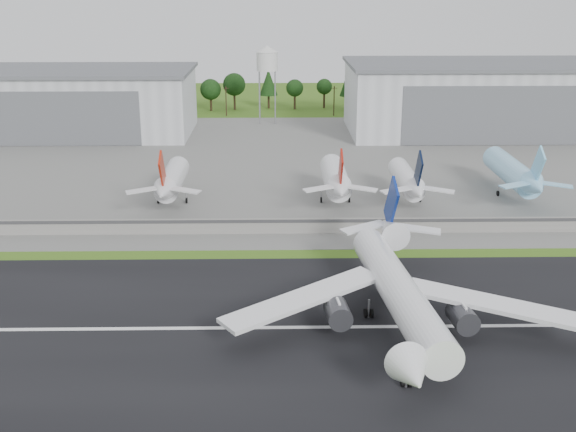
{
  "coord_description": "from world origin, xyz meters",
  "views": [
    {
      "loc": [
        -1.89,
        -93.63,
        52.68
      ],
      "look_at": [
        0.43,
        40.0,
        9.0
      ],
      "focal_mm": 45.0,
      "sensor_mm": 36.0,
      "label": 1
    }
  ],
  "objects_px": {
    "parked_jet_red_a": "(171,181)",
    "parked_jet_skyblue": "(515,173)",
    "parked_jet_red_b": "(336,179)",
    "parked_jet_navy": "(408,181)",
    "main_airliner": "(399,300)"
  },
  "relations": [
    {
      "from": "main_airliner",
      "to": "parked_jet_red_b",
      "type": "distance_m",
      "value": 67.19
    },
    {
      "from": "main_airliner",
      "to": "parked_jet_navy",
      "type": "distance_m",
      "value": 68.26
    },
    {
      "from": "parked_jet_red_a",
      "to": "parked_jet_skyblue",
      "type": "relative_size",
      "value": 0.84
    },
    {
      "from": "parked_jet_navy",
      "to": "parked_jet_skyblue",
      "type": "xyz_separation_m",
      "value": [
        27.99,
        5.08,
        0.45
      ]
    },
    {
      "from": "parked_jet_red_a",
      "to": "parked_jet_navy",
      "type": "xyz_separation_m",
      "value": [
        58.22,
        -0.04,
        -0.22
      ]
    },
    {
      "from": "parked_jet_red_a",
      "to": "parked_jet_red_b",
      "type": "height_order",
      "value": "parked_jet_red_b"
    },
    {
      "from": "parked_jet_navy",
      "to": "parked_jet_skyblue",
      "type": "bearing_deg",
      "value": 10.28
    },
    {
      "from": "parked_jet_red_a",
      "to": "parked_jet_navy",
      "type": "distance_m",
      "value": 58.22
    },
    {
      "from": "main_airliner",
      "to": "parked_jet_red_a",
      "type": "distance_m",
      "value": 80.69
    },
    {
      "from": "parked_jet_red_b",
      "to": "parked_jet_navy",
      "type": "relative_size",
      "value": 1.0
    },
    {
      "from": "parked_jet_red_a",
      "to": "main_airliner",
      "type": "bearing_deg",
      "value": -56.14
    },
    {
      "from": "parked_jet_red_b",
      "to": "parked_jet_navy",
      "type": "bearing_deg",
      "value": -0.22
    },
    {
      "from": "parked_jet_skyblue",
      "to": "main_airliner",
      "type": "bearing_deg",
      "value": -119.8
    },
    {
      "from": "parked_jet_navy",
      "to": "parked_jet_red_b",
      "type": "bearing_deg",
      "value": 179.78
    },
    {
      "from": "main_airliner",
      "to": "parked_jet_red_a",
      "type": "relative_size",
      "value": 1.89
    }
  ]
}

